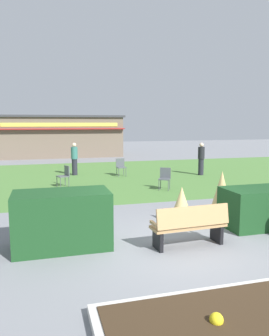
{
  "coord_description": "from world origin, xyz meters",
  "views": [
    {
      "loc": [
        -2.75,
        -6.55,
        2.72
      ],
      "look_at": [
        0.12,
        3.73,
        1.25
      ],
      "focal_mm": 35.33,
      "sensor_mm": 36.0,
      "label": 1
    }
  ],
  "objects_px": {
    "person_standing": "(74,159)",
    "parked_car_center_slot": "(89,142)",
    "parked_car_west_slot": "(43,143)",
    "food_kiosk": "(60,136)",
    "cafe_chair_west": "(121,166)",
    "cafe_chair_east": "(165,177)",
    "park_bench": "(190,225)",
    "cafe_chair_center": "(65,174)",
    "person_strolling": "(201,159)"
  },
  "relations": [
    {
      "from": "cafe_chair_center",
      "to": "parked_car_center_slot",
      "type": "xyz_separation_m",
      "value": [
        4.07,
        21.85,
        0.12
      ]
    },
    {
      "from": "person_strolling",
      "to": "parked_car_west_slot",
      "type": "height_order",
      "value": "person_strolling"
    },
    {
      "from": "cafe_chair_west",
      "to": "person_strolling",
      "type": "distance_m",
      "value": 4.2
    },
    {
      "from": "cafe_chair_east",
      "to": "person_standing",
      "type": "bearing_deg",
      "value": 123.71
    },
    {
      "from": "parked_car_center_slot",
      "to": "person_strolling",
      "type": "bearing_deg",
      "value": -81.69
    },
    {
      "from": "food_kiosk",
      "to": "parked_car_west_slot",
      "type": "distance_m",
      "value": 8.63
    },
    {
      "from": "person_standing",
      "to": "parked_car_center_slot",
      "type": "height_order",
      "value": "person_standing"
    },
    {
      "from": "cafe_chair_west",
      "to": "cafe_chair_center",
      "type": "height_order",
      "value": "same"
    },
    {
      "from": "park_bench",
      "to": "cafe_chair_center",
      "type": "bearing_deg",
      "value": 105.59
    },
    {
      "from": "cafe_chair_west",
      "to": "parked_car_west_slot",
      "type": "relative_size",
      "value": 0.21
    },
    {
      "from": "food_kiosk",
      "to": "cafe_chair_west",
      "type": "bearing_deg",
      "value": -77.99
    },
    {
      "from": "food_kiosk",
      "to": "person_strolling",
      "type": "xyz_separation_m",
      "value": [
        6.5,
        -12.12,
        -0.8
      ]
    },
    {
      "from": "cafe_chair_west",
      "to": "cafe_chair_east",
      "type": "xyz_separation_m",
      "value": [
        0.94,
        -3.89,
        0.0
      ]
    },
    {
      "from": "cafe_chair_west",
      "to": "cafe_chair_east",
      "type": "bearing_deg",
      "value": -76.47
    },
    {
      "from": "cafe_chair_west",
      "to": "cafe_chair_center",
      "type": "relative_size",
      "value": 1.0
    },
    {
      "from": "parked_car_center_slot",
      "to": "parked_car_west_slot",
      "type": "bearing_deg",
      "value": 179.95
    },
    {
      "from": "cafe_chair_east",
      "to": "person_strolling",
      "type": "relative_size",
      "value": 0.53
    },
    {
      "from": "cafe_chair_west",
      "to": "cafe_chair_east",
      "type": "distance_m",
      "value": 4.0
    },
    {
      "from": "person_standing",
      "to": "parked_car_center_slot",
      "type": "relative_size",
      "value": 0.39
    },
    {
      "from": "food_kiosk",
      "to": "cafe_chair_west",
      "type": "height_order",
      "value": "food_kiosk"
    },
    {
      "from": "park_bench",
      "to": "cafe_chair_west",
      "type": "bearing_deg",
      "value": 85.49
    },
    {
      "from": "parked_car_west_slot",
      "to": "parked_car_center_slot",
      "type": "distance_m",
      "value": 4.88
    },
    {
      "from": "parked_car_west_slot",
      "to": "cafe_chair_east",
      "type": "bearing_deg",
      "value": -78.7
    },
    {
      "from": "cafe_chair_west",
      "to": "cafe_chair_center",
      "type": "xyz_separation_m",
      "value": [
        -2.97,
        -2.12,
        0.0
      ]
    },
    {
      "from": "park_bench",
      "to": "cafe_chair_west",
      "type": "xyz_separation_m",
      "value": [
        0.79,
        9.95,
        0.05
      ]
    },
    {
      "from": "food_kiosk",
      "to": "parked_car_west_slot",
      "type": "xyz_separation_m",
      "value": [
        -1.39,
        8.46,
        -1.01
      ]
    },
    {
      "from": "food_kiosk",
      "to": "person_strolling",
      "type": "distance_m",
      "value": 13.78
    },
    {
      "from": "cafe_chair_east",
      "to": "cafe_chair_west",
      "type": "bearing_deg",
      "value": 103.53
    },
    {
      "from": "cafe_chair_east",
      "to": "parked_car_center_slot",
      "type": "distance_m",
      "value": 23.62
    },
    {
      "from": "food_kiosk",
      "to": "person_strolling",
      "type": "relative_size",
      "value": 5.83
    },
    {
      "from": "cafe_chair_west",
      "to": "parked_car_west_slot",
      "type": "xyz_separation_m",
      "value": [
        -3.78,
        19.73,
        0.12
      ]
    },
    {
      "from": "food_kiosk",
      "to": "cafe_chair_center",
      "type": "distance_m",
      "value": 13.46
    },
    {
      "from": "park_bench",
      "to": "parked_car_west_slot",
      "type": "bearing_deg",
      "value": 95.77
    },
    {
      "from": "person_standing",
      "to": "cafe_chair_east",
      "type": "bearing_deg",
      "value": 40.51
    },
    {
      "from": "park_bench",
      "to": "cafe_chair_west",
      "type": "height_order",
      "value": "park_bench"
    },
    {
      "from": "cafe_chair_east",
      "to": "parked_car_west_slot",
      "type": "height_order",
      "value": "parked_car_west_slot"
    },
    {
      "from": "park_bench",
      "to": "food_kiosk",
      "type": "distance_m",
      "value": 21.32
    },
    {
      "from": "person_standing",
      "to": "parked_car_west_slot",
      "type": "relative_size",
      "value": 0.39
    },
    {
      "from": "food_kiosk",
      "to": "parked_car_west_slot",
      "type": "relative_size",
      "value": 2.29
    },
    {
      "from": "parked_car_west_slot",
      "to": "parked_car_center_slot",
      "type": "relative_size",
      "value": 1.0
    },
    {
      "from": "person_standing",
      "to": "cafe_chair_center",
      "type": "bearing_deg",
      "value": -6.4
    },
    {
      "from": "cafe_chair_west",
      "to": "person_standing",
      "type": "height_order",
      "value": "person_standing"
    },
    {
      "from": "person_strolling",
      "to": "parked_car_west_slot",
      "type": "bearing_deg",
      "value": -43.3
    },
    {
      "from": "person_standing",
      "to": "parked_car_west_slot",
      "type": "height_order",
      "value": "person_standing"
    },
    {
      "from": "person_strolling",
      "to": "person_standing",
      "type": "xyz_separation_m",
      "value": [
        -6.37,
        1.75,
        0.0
      ]
    },
    {
      "from": "cafe_chair_west",
      "to": "park_bench",
      "type": "bearing_deg",
      "value": -94.51
    },
    {
      "from": "food_kiosk",
      "to": "person_standing",
      "type": "height_order",
      "value": "food_kiosk"
    },
    {
      "from": "food_kiosk",
      "to": "parked_car_center_slot",
      "type": "relative_size",
      "value": 2.3
    },
    {
      "from": "food_kiosk",
      "to": "parked_car_center_slot",
      "type": "distance_m",
      "value": 9.2
    },
    {
      "from": "cafe_chair_center",
      "to": "person_standing",
      "type": "relative_size",
      "value": 0.53
    }
  ]
}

